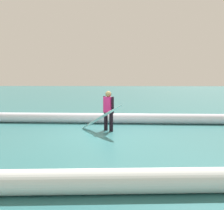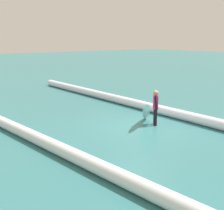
{
  "view_description": "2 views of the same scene",
  "coord_description": "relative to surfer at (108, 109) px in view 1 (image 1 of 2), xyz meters",
  "views": [
    {
      "loc": [
        -0.71,
        8.03,
        1.87
      ],
      "look_at": [
        -0.4,
        0.78,
        1.1
      ],
      "focal_mm": 38.73,
      "sensor_mm": 36.0,
      "label": 1
    },
    {
      "loc": [
        -9.3,
        8.62,
        3.57
      ],
      "look_at": [
        0.31,
        1.2,
        0.99
      ],
      "focal_mm": 51.29,
      "sensor_mm": 36.0,
      "label": 2
    }
  ],
  "objects": [
    {
      "name": "ground_plane",
      "position": [
        0.21,
        0.66,
        -0.82
      ],
      "size": [
        122.91,
        122.91,
        0.0
      ],
      "primitive_type": "plane",
      "color": "#2F6F73"
    },
    {
      "name": "wave_crest_foreground",
      "position": [
        -0.25,
        -1.51,
        -0.6
      ],
      "size": [
        25.92,
        0.69,
        0.43
      ],
      "primitive_type": "cylinder",
      "rotation": [
        0.0,
        1.57,
        -0.01
      ],
      "color": "white",
      "rests_on": "ground_plane"
    },
    {
      "name": "surfer",
      "position": [
        0.0,
        0.0,
        0.0
      ],
      "size": [
        0.41,
        0.43,
        1.46
      ],
      "rotation": [
        0.0,
        0.0,
        5.54
      ],
      "color": "black",
      "rests_on": "ground_plane"
    },
    {
      "name": "surfboard",
      "position": [
        0.25,
        0.28,
        -0.28
      ],
      "size": [
        1.75,
        1.6,
        1.11
      ],
      "color": "white",
      "rests_on": "ground_plane"
    }
  ]
}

